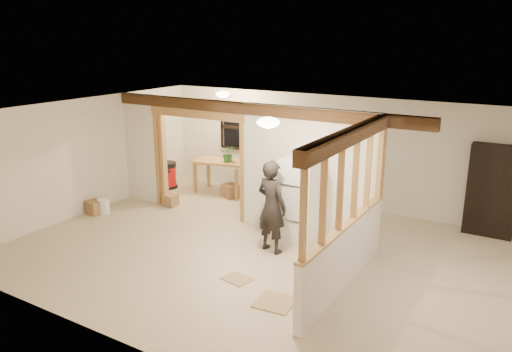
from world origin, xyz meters
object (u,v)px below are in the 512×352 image
Objects in this scene: work_table at (222,177)px; bookshelf at (492,191)px; refrigerator at (300,201)px; shop_vac at (167,175)px; woman at (272,207)px.

work_table is 6.00m from bookshelf.
refrigerator is 4.67m from shop_vac.
bookshelf is (7.44, 0.83, 0.56)m from shop_vac.
work_table is 0.74× the size of bookshelf.
bookshelf reaches higher than shop_vac.
refrigerator is 2.38× the size of shop_vac.
work_table is 1.51m from shop_vac.
bookshelf reaches higher than work_table.
shop_vac is at bearing -173.62° from bookshelf.
refrigerator is 3.44m from work_table.
bookshelf reaches higher than woman.
shop_vac is at bearing 162.69° from refrigerator.
work_table is at bearing -28.12° from woman.
woman is at bearing -138.74° from bookshelf.
work_table is at bearing 150.01° from refrigerator.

